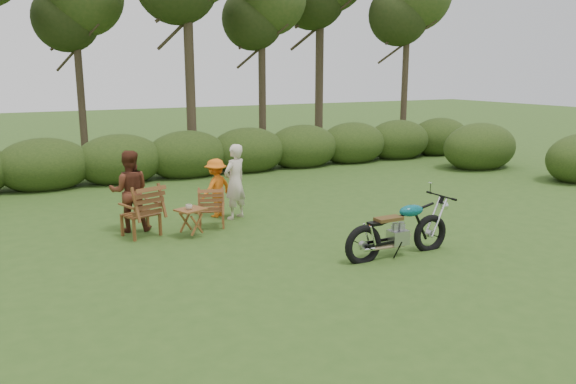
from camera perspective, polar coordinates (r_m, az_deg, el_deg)
name	(u,v)px	position (r m, az deg, el deg)	size (l,w,h in m)	color
ground	(353,265)	(9.45, 6.59, -7.38)	(80.00, 80.00, 0.00)	#304F1A
tree_line	(192,48)	(17.97, -9.77, 14.18)	(22.52, 11.62, 8.14)	#372A1E
motorcycle	(397,255)	(10.04, 11.01, -6.33)	(2.03, 0.77, 1.16)	#0B949B
lawn_chair_right	(212,227)	(11.71, -7.74, -3.51)	(0.59, 0.59, 0.86)	brown
lawn_chair_left	(142,236)	(11.36, -14.64, -4.31)	(0.71, 0.71, 1.03)	#5A3316
side_table	(191,223)	(11.02, -9.81, -3.09)	(0.54, 0.45, 0.55)	brown
cup	(189,207)	(10.89, -10.04, -1.51)	(0.13, 0.13, 0.10)	beige
adult_a	(236,218)	(12.31, -5.34, -2.67)	(0.59, 0.39, 1.63)	beige
adult_b	(132,230)	(11.76, -15.57, -3.78)	(0.79, 0.62, 1.63)	#552818
child	(217,216)	(12.51, -7.24, -2.47)	(0.83, 0.48, 1.29)	orange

